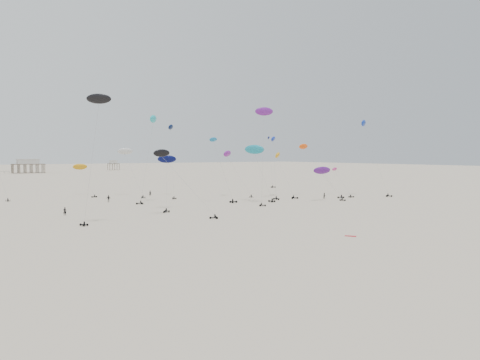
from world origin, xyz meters
TOP-DOWN VIEW (x-y plane):
  - ground_plane at (0.00, 200.00)m, footprint 900.00×900.00m
  - pavilion_main at (-10.00, 350.00)m, footprint 21.00×13.00m
  - pavilion_small at (60.00, 380.00)m, footprint 9.00×7.00m
  - rig_1 at (0.76, 129.67)m, footprint 7.59×16.15m
  - rig_3 at (23.68, 106.06)m, footprint 6.60×10.12m
  - rig_4 at (54.19, 97.08)m, footprint 6.02×11.66m
  - rig_6 at (11.84, 94.83)m, footprint 8.21×8.03m
  - rig_7 at (4.58, 103.58)m, footprint 5.73×7.94m
  - rig_8 at (-35.70, 81.83)m, footprint 6.96×4.31m
  - rig_9 at (-18.54, 85.54)m, footprint 9.41×13.75m
  - rig_10 at (38.53, 105.21)m, footprint 5.94×16.47m
  - rig_11 at (46.66, 101.32)m, footprint 6.17×12.96m
  - rig_12 at (-14.97, 97.27)m, footprint 7.22×10.33m
  - rig_13 at (-22.44, 148.10)m, footprint 4.70×14.54m
  - rig_14 at (28.76, 109.42)m, footprint 5.51×14.69m
  - rig_15 at (13.84, 101.20)m, footprint 5.62×9.45m
  - rig_16 at (-10.57, 138.21)m, footprint 5.15×15.56m
  - rig_17 at (-11.99, 114.50)m, footprint 8.83×7.52m
  - rig_18 at (50.75, 144.75)m, footprint 5.03×9.36m
  - rig_19 at (30.85, 92.13)m, footprint 8.27×6.26m
  - rig_20 at (15.98, 118.63)m, footprint 6.96×11.69m
  - spectator_0 at (-38.35, 98.30)m, footprint 0.83×0.64m
  - spectator_1 at (35.36, 96.69)m, footprint 1.05×0.71m
  - spectator_2 at (-21.90, 121.46)m, footprint 1.49×1.26m
  - spectator_3 at (-5.25, 132.82)m, footprint 0.74×0.53m
  - grounded_kite_b at (-5.14, 46.67)m, footprint 1.67×1.85m

SIDE VIEW (x-z plane):
  - ground_plane at x=0.00m, z-range 0.00..0.00m
  - spectator_0 at x=-38.35m, z-range -1.04..1.04m
  - spectator_1 at x=35.36m, z-range -1.00..1.00m
  - spectator_2 at x=-21.90m, z-range -1.11..1.11m
  - spectator_3 at x=-5.25m, z-range -0.99..0.99m
  - grounded_kite_b at x=-5.14m, z-range -0.04..0.04m
  - pavilion_small at x=60.00m, z-range -0.51..7.49m
  - pavilion_main at x=-10.00m, z-range -0.68..9.12m
  - rig_11 at x=46.66m, z-range -1.72..11.94m
  - rig_19 at x=30.85m, z-range 2.61..13.04m
  - rig_13 at x=-22.44m, z-range 0.43..15.29m
  - rig_7 at x=4.58m, z-range -0.44..17.62m
  - rig_12 at x=-14.97m, z-range 2.85..16.81m
  - rig_18 at x=50.75m, z-range -0.23..20.44m
  - rig_14 at x=28.76m, z-range 2.27..18.17m
  - rig_9 at x=-18.54m, z-range 1.34..19.50m
  - rig_10 at x=38.53m, z-range 1.09..21.47m
  - rig_20 at x=15.98m, z-range 3.76..19.25m
  - rig_3 at x=23.68m, z-range 2.33..21.36m
  - rig_16 at x=-10.57m, z-range 2.99..21.30m
  - rig_15 at x=13.84m, z-range 4.84..20.85m
  - rig_1 at x=0.76m, z-range 4.98..29.97m
  - rig_4 at x=54.19m, z-range 6.35..30.78m
  - rig_17 at x=-11.99m, z-range 7.12..31.21m
  - rig_8 at x=-35.70m, z-range 8.14..32.92m
  - rig_6 at x=11.84m, z-range 9.00..34.86m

